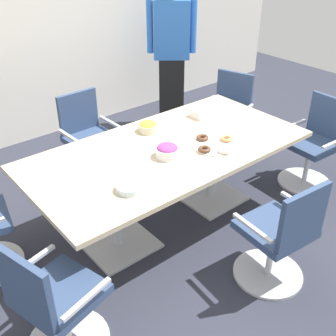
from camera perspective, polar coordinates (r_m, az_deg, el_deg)
ground_plane at (r=3.93m, az=0.00°, el=-6.94°), size 10.00×10.00×0.01m
back_wall at (r=5.28m, az=-17.79°, el=18.59°), size 8.00×0.10×2.80m
conference_table at (r=3.58m, az=0.00°, el=1.03°), size 2.40×1.20×0.75m
office_chair_0 at (r=4.50m, az=19.20°, el=2.68°), size 0.57×0.57×0.91m
office_chair_1 at (r=4.95m, az=7.98°, el=6.78°), size 0.67×0.67×0.91m
office_chair_2 at (r=4.42m, az=-10.69°, el=3.42°), size 0.56×0.56×0.91m
office_chair_4 at (r=2.74m, az=-15.20°, el=-17.64°), size 0.66×0.66×0.91m
office_chair_5 at (r=3.19m, az=14.94°, el=-9.24°), size 0.59×0.59×0.91m
person_standing_1 at (r=5.44m, az=0.48°, el=15.67°), size 0.53×0.45×1.85m
snack_bowl_candy_mix at (r=3.36m, az=-0.09°, el=2.38°), size 0.19×0.19×0.11m
snack_bowl_chips_yellow at (r=3.78m, az=-2.72°, el=5.67°), size 0.18×0.18×0.10m
donut_platter at (r=3.55m, az=6.31°, el=3.17°), size 0.38×0.38×0.04m
plate_stack at (r=2.97m, az=-5.25°, el=-2.65°), size 0.20×0.20×0.05m
napkin_pile at (r=4.08m, az=4.43°, el=7.48°), size 0.15×0.15×0.08m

